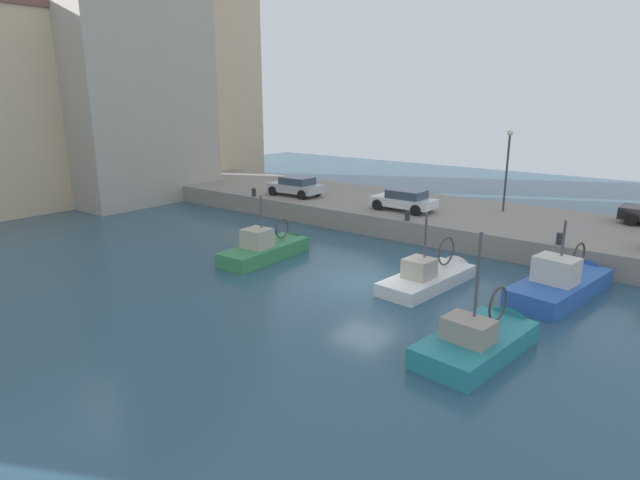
{
  "coord_description": "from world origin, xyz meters",
  "views": [
    {
      "loc": [
        -18.27,
        -11.87,
        7.89
      ],
      "look_at": [
        1.06,
        3.26,
        1.2
      ],
      "focal_mm": 29.71,
      "sensor_mm": 36.0,
      "label": 1
    }
  ],
  "objects_px": {
    "quay_streetlamp": "(508,157)",
    "mooring_bollard_north": "(254,192)",
    "fishing_boat_green": "(269,254)",
    "parked_car_white": "(404,200)",
    "mooring_bollard_mid": "(407,216)",
    "fishing_boat_blue": "(563,291)",
    "fishing_boat_white": "(433,281)",
    "mooring_bollard_south": "(559,239)",
    "parked_car_silver": "(296,186)",
    "fishing_boat_teal": "(482,347)"
  },
  "relations": [
    {
      "from": "fishing_boat_green",
      "to": "quay_streetlamp",
      "type": "distance_m",
      "value": 15.24
    },
    {
      "from": "fishing_boat_white",
      "to": "fishing_boat_blue",
      "type": "height_order",
      "value": "fishing_boat_white"
    },
    {
      "from": "fishing_boat_white",
      "to": "fishing_boat_green",
      "type": "height_order",
      "value": "fishing_boat_white"
    },
    {
      "from": "parked_car_white",
      "to": "fishing_boat_white",
      "type": "bearing_deg",
      "value": -143.04
    },
    {
      "from": "fishing_boat_white",
      "to": "mooring_bollard_north",
      "type": "relative_size",
      "value": 10.95
    },
    {
      "from": "parked_car_white",
      "to": "mooring_bollard_north",
      "type": "relative_size",
      "value": 7.02
    },
    {
      "from": "fishing_boat_white",
      "to": "fishing_boat_teal",
      "type": "bearing_deg",
      "value": -139.11
    },
    {
      "from": "quay_streetlamp",
      "to": "parked_car_white",
      "type": "bearing_deg",
      "value": 125.61
    },
    {
      "from": "fishing_boat_white",
      "to": "mooring_bollard_mid",
      "type": "relative_size",
      "value": 10.95
    },
    {
      "from": "fishing_boat_teal",
      "to": "fishing_boat_white",
      "type": "relative_size",
      "value": 0.93
    },
    {
      "from": "fishing_boat_green",
      "to": "parked_car_silver",
      "type": "distance_m",
      "value": 10.78
    },
    {
      "from": "parked_car_white",
      "to": "parked_car_silver",
      "type": "xyz_separation_m",
      "value": [
        -0.27,
        8.39,
        0.02
      ]
    },
    {
      "from": "parked_car_white",
      "to": "quay_streetlamp",
      "type": "distance_m",
      "value": 6.46
    },
    {
      "from": "fishing_boat_blue",
      "to": "quay_streetlamp",
      "type": "bearing_deg",
      "value": 32.77
    },
    {
      "from": "fishing_boat_blue",
      "to": "mooring_bollard_mid",
      "type": "relative_size",
      "value": 12.26
    },
    {
      "from": "fishing_boat_white",
      "to": "mooring_bollard_mid",
      "type": "distance_m",
      "value": 7.14
    },
    {
      "from": "fishing_boat_white",
      "to": "fishing_boat_green",
      "type": "relative_size",
      "value": 1.02
    },
    {
      "from": "fishing_boat_green",
      "to": "parked_car_white",
      "type": "relative_size",
      "value": 1.53
    },
    {
      "from": "fishing_boat_white",
      "to": "parked_car_silver",
      "type": "bearing_deg",
      "value": 62.36
    },
    {
      "from": "fishing_boat_blue",
      "to": "quay_streetlamp",
      "type": "distance_m",
      "value": 11.52
    },
    {
      "from": "fishing_boat_teal",
      "to": "fishing_boat_green",
      "type": "bearing_deg",
      "value": 75.38
    },
    {
      "from": "fishing_boat_teal",
      "to": "fishing_boat_blue",
      "type": "height_order",
      "value": "fishing_boat_teal"
    },
    {
      "from": "fishing_boat_green",
      "to": "mooring_bollard_south",
      "type": "bearing_deg",
      "value": -59.91
    },
    {
      "from": "mooring_bollard_south",
      "to": "mooring_bollard_mid",
      "type": "distance_m",
      "value": 8.0
    },
    {
      "from": "fishing_boat_teal",
      "to": "mooring_bollard_south",
      "type": "bearing_deg",
      "value": 2.38
    },
    {
      "from": "mooring_bollard_south",
      "to": "fishing_boat_white",
      "type": "bearing_deg",
      "value": 146.37
    },
    {
      "from": "mooring_bollard_mid",
      "to": "mooring_bollard_north",
      "type": "relative_size",
      "value": 1.0
    },
    {
      "from": "parked_car_white",
      "to": "mooring_bollard_north",
      "type": "distance_m",
      "value": 10.79
    },
    {
      "from": "fishing_boat_green",
      "to": "fishing_boat_white",
      "type": "bearing_deg",
      "value": -80.05
    },
    {
      "from": "fishing_boat_blue",
      "to": "fishing_boat_white",
      "type": "bearing_deg",
      "value": 114.28
    },
    {
      "from": "fishing_boat_blue",
      "to": "parked_car_silver",
      "type": "relative_size",
      "value": 1.75
    },
    {
      "from": "fishing_boat_white",
      "to": "mooring_bollard_north",
      "type": "xyz_separation_m",
      "value": [
        5.49,
        16.35,
        1.37
      ]
    },
    {
      "from": "mooring_bollard_mid",
      "to": "fishing_boat_green",
      "type": "bearing_deg",
      "value": 150.04
    },
    {
      "from": "parked_car_silver",
      "to": "fishing_boat_green",
      "type": "bearing_deg",
      "value": -146.77
    },
    {
      "from": "fishing_boat_blue",
      "to": "mooring_bollard_mid",
      "type": "distance_m",
      "value": 9.82
    },
    {
      "from": "quay_streetlamp",
      "to": "mooring_bollard_north",
      "type": "bearing_deg",
      "value": 110.19
    },
    {
      "from": "fishing_boat_white",
      "to": "mooring_bollard_south",
      "type": "distance_m",
      "value": 6.74
    },
    {
      "from": "mooring_bollard_north",
      "to": "parked_car_white",
      "type": "bearing_deg",
      "value": -78.2
    },
    {
      "from": "fishing_boat_white",
      "to": "fishing_boat_green",
      "type": "distance_m",
      "value": 8.49
    },
    {
      "from": "parked_car_white",
      "to": "parked_car_silver",
      "type": "distance_m",
      "value": 8.4
    },
    {
      "from": "mooring_bollard_north",
      "to": "quay_streetlamp",
      "type": "height_order",
      "value": "quay_streetlamp"
    },
    {
      "from": "mooring_bollard_mid",
      "to": "parked_car_silver",
      "type": "bearing_deg",
      "value": 78.87
    },
    {
      "from": "fishing_boat_green",
      "to": "mooring_bollard_north",
      "type": "bearing_deg",
      "value": 48.93
    },
    {
      "from": "fishing_boat_white",
      "to": "fishing_boat_blue",
      "type": "xyz_separation_m",
      "value": [
        2.16,
        -4.8,
        0.03
      ]
    },
    {
      "from": "mooring_bollard_south",
      "to": "quay_streetlamp",
      "type": "height_order",
      "value": "quay_streetlamp"
    },
    {
      "from": "fishing_boat_blue",
      "to": "parked_car_white",
      "type": "relative_size",
      "value": 1.75
    },
    {
      "from": "fishing_boat_green",
      "to": "mooring_bollard_south",
      "type": "distance_m",
      "value": 13.95
    },
    {
      "from": "parked_car_silver",
      "to": "quay_streetlamp",
      "type": "height_order",
      "value": "quay_streetlamp"
    },
    {
      "from": "mooring_bollard_north",
      "to": "fishing_boat_teal",
      "type": "bearing_deg",
      "value": -116.55
    },
    {
      "from": "mooring_bollard_south",
      "to": "parked_car_silver",
      "type": "bearing_deg",
      "value": 83.81
    }
  ]
}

